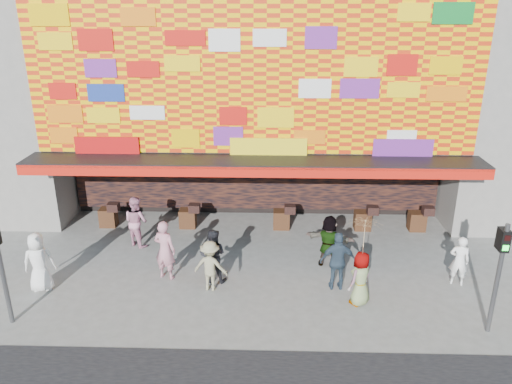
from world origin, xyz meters
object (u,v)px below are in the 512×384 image
ped_b (165,250)px  ped_c (213,256)px  ped_d (210,266)px  ped_i (136,221)px  signal_right (500,267)px  parasol (364,234)px  ped_f (329,241)px  ped_e (338,261)px  ped_h (459,261)px  ped_a (39,262)px  ped_g (361,279)px  signal_left (0,259)px

ped_b → ped_c: size_ratio=1.12×
ped_d → ped_i: (-2.88, 2.80, 0.12)m
ped_c → ped_d: (-0.02, -0.50, -0.07)m
signal_right → parasol: (-3.11, 1.15, 0.28)m
ped_f → ped_d: bearing=41.1°
ped_c → parasol: (4.20, -1.11, 1.30)m
ped_d → ped_f: 3.90m
ped_e → ped_h: 3.63m
ped_d → ped_a: bearing=13.3°
ped_f → ped_g: 2.27m
ped_a → ped_g: (9.15, -0.46, -0.11)m
ped_a → signal_left: bearing=72.1°
signal_right → signal_left: bearing=180.0°
signal_right → ped_d: (-7.33, 1.77, -1.09)m
ped_e → ped_f: bearing=-86.9°
ped_h → ped_i: (-10.18, 2.28, 0.11)m
ped_c → ped_f: (3.56, 1.06, 0.01)m
ped_c → ped_h: bearing=-174.1°
signal_left → signal_right: size_ratio=1.00×
signal_right → ped_g: bearing=159.7°
ped_a → ped_e: (8.63, 0.33, -0.00)m
ped_c → parasol: parasol is taller
ped_a → ped_e: ped_a is taller
ped_g → parasol: bearing=180.0°
signal_left → parasol: bearing=7.1°
ped_f → ped_b: bearing=28.2°
ped_h → ped_b: bearing=14.3°
signal_left → ped_a: bearing=85.3°
ped_g → ped_i: bearing=-67.0°
ped_f → ped_g: size_ratio=1.08×
ped_b → ped_e: (5.13, -0.45, -0.04)m
parasol → ped_b: bearing=167.7°
ped_d → parasol: 4.48m
ped_h → ped_g: bearing=35.2°
ped_d → ped_h: bearing=-164.5°
ped_g → ped_c: bearing=-56.2°
signal_right → ped_f: signal_right is taller
ped_b → ped_g: 5.79m
signal_right → ped_d: size_ratio=1.95×
signal_left → ped_b: signal_left is taller
signal_right → ped_a: size_ratio=1.67×
signal_right → ped_c: (-7.32, 2.27, -1.02)m
ped_a → ped_h: 12.26m
ped_d → signal_right: bearing=177.8°
ped_b → ped_e: 5.15m
signal_left → ped_i: bearing=64.4°
signal_right → ped_f: size_ratio=1.77×
ped_a → ped_b: ped_b is taller
ped_b → ped_i: ped_b is taller
ped_e → parasol: bearing=122.3°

